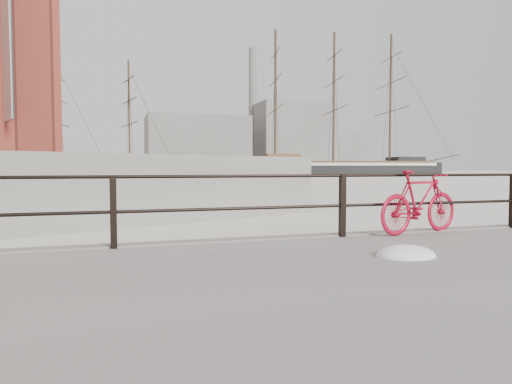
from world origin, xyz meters
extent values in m
plane|color=white|center=(0.00, 0.00, 0.00)|extent=(400.00, 400.00, 0.00)
imported|color=#A80B24|center=(-2.11, -0.25, 0.88)|extent=(1.78, 0.62, 1.06)
ellipsoid|color=white|center=(-3.53, -1.85, 0.49)|extent=(0.77, 0.61, 0.28)
cube|color=gray|center=(20.00, 140.00, 9.00)|extent=(32.00, 18.00, 18.00)
cube|color=gray|center=(55.00, 145.00, 12.00)|extent=(26.00, 20.00, 24.00)
cube|color=gray|center=(78.00, 150.00, 7.00)|extent=(20.00, 16.00, 14.00)
cylinder|color=gray|center=(42.00, 150.00, 22.00)|extent=(2.80, 2.80, 44.00)
camera|label=1|loc=(-7.04, -6.65, 1.45)|focal=32.00mm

